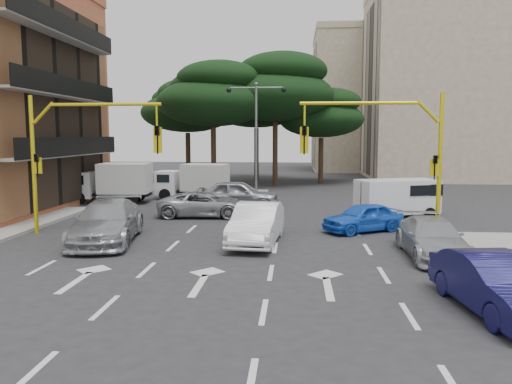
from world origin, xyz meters
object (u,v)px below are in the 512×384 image
street_lamp_center (256,119)px  box_truck_b (193,182)px  car_blue_compact (363,217)px  car_silver_cross_a (204,204)px  van_white (397,198)px  car_silver_wagon (107,222)px  car_white_hatch (257,224)px  car_silver_parked (432,238)px  signal_mast_right (395,146)px  signal_mast_left (73,145)px  car_navy_parked (494,284)px  car_silver_cross_b (238,194)px  box_truck_a (111,183)px

street_lamp_center → box_truck_b: bearing=-155.4°
car_blue_compact → car_silver_cross_a: car_silver_cross_a is taller
van_white → car_silver_wagon: bearing=-81.0°
car_white_hatch → car_silver_parked: size_ratio=1.04×
car_white_hatch → signal_mast_right: bearing=17.3°
street_lamp_center → box_truck_b: 6.21m
car_silver_parked → car_white_hatch: bearing=164.7°
van_white → car_blue_compact: bearing=-49.1°
car_silver_parked → van_white: size_ratio=1.14×
signal_mast_left → car_blue_compact: size_ratio=1.58×
car_navy_parked → van_white: size_ratio=1.06×
car_silver_wagon → car_navy_parked: 14.33m
signal_mast_right → car_silver_cross_b: signal_mast_right is taller
car_white_hatch → van_white: van_white is taller
signal_mast_left → box_truck_b: size_ratio=1.24×
signal_mast_left → street_lamp_center: bearing=64.1°
car_navy_parked → street_lamp_center: bearing=100.3°
car_silver_parked → car_silver_wagon: bearing=172.9°
car_silver_cross_a → box_truck_a: 8.45m
car_blue_compact → van_white: (2.24, 3.88, 0.38)m
signal_mast_right → van_white: (1.23, 5.43, -2.86)m
signal_mast_right → car_silver_parked: size_ratio=1.28×
car_blue_compact → box_truck_a: box_truck_a is taller
van_white → box_truck_a: (-16.97, 4.46, 0.24)m
car_silver_parked → box_truck_b: box_truck_b is taller
car_silver_cross_b → box_truck_a: bearing=80.1°
car_navy_parked → box_truck_a: size_ratio=0.84×
car_white_hatch → car_navy_parked: (6.37, -7.33, -0.08)m
car_white_hatch → car_blue_compact: (4.57, 2.79, -0.15)m
signal_mast_right → car_silver_wagon: (-11.63, -1.45, -3.06)m
box_truck_a → car_silver_wagon: bearing=-163.5°
box_truck_b → car_silver_cross_a: bearing=-158.2°
signal_mast_left → car_navy_parked: size_ratio=1.38×
car_white_hatch → car_blue_compact: bearing=36.2°
car_white_hatch → car_silver_wagon: bearing=-173.2°
signal_mast_left → car_navy_parked: (14.40, -8.57, -3.17)m
signal_mast_left → car_silver_cross_a: 7.61m
signal_mast_right → car_blue_compact: size_ratio=1.58×
street_lamp_center → box_truck_a: (-8.93, -4.11, -4.16)m
car_white_hatch → car_silver_parked: 6.61m
car_silver_cross_b → car_silver_parked: size_ratio=1.04×
signal_mast_right → car_blue_compact: 3.73m
van_white → box_truck_a: bearing=-123.9°
car_navy_parked → van_white: (0.43, 14.00, 0.31)m
car_white_hatch → car_silver_cross_b: bearing=105.8°
signal_mast_left → car_silver_cross_a: size_ratio=1.25×
car_silver_cross_b → box_truck_a: size_ratio=0.94×
signal_mast_right → car_white_hatch: bearing=-167.5°
car_silver_wagon → box_truck_a: (-4.11, 11.34, 0.44)m
signal_mast_right → box_truck_b: bearing=132.1°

